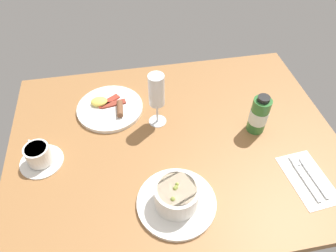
{
  "coord_description": "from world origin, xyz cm",
  "views": [
    {
      "loc": [
        -14.3,
        -65.71,
        80.05
      ],
      "look_at": [
        -1.97,
        1.66,
        5.58
      ],
      "focal_mm": 33.13,
      "sensor_mm": 36.0,
      "label": 1
    }
  ],
  "objects_px": {
    "porridge_bowl": "(177,197)",
    "sauce_bottle_green": "(259,115)",
    "coffee_cup": "(39,156)",
    "wine_glass": "(157,93)",
    "breakfast_plate": "(110,107)",
    "cutlery_setting": "(308,178)"
  },
  "relations": [
    {
      "from": "wine_glass",
      "to": "sauce_bottle_green",
      "type": "height_order",
      "value": "wine_glass"
    },
    {
      "from": "wine_glass",
      "to": "coffee_cup",
      "type": "bearing_deg",
      "value": -164.4
    },
    {
      "from": "porridge_bowl",
      "to": "wine_glass",
      "type": "distance_m",
      "value": 0.34
    },
    {
      "from": "cutlery_setting",
      "to": "wine_glass",
      "type": "distance_m",
      "value": 0.54
    },
    {
      "from": "cutlery_setting",
      "to": "wine_glass",
      "type": "bearing_deg",
      "value": 142.33
    },
    {
      "from": "breakfast_plate",
      "to": "porridge_bowl",
      "type": "bearing_deg",
      "value": -68.57
    },
    {
      "from": "coffee_cup",
      "to": "breakfast_plate",
      "type": "bearing_deg",
      "value": 41.67
    },
    {
      "from": "cutlery_setting",
      "to": "breakfast_plate",
      "type": "height_order",
      "value": "breakfast_plate"
    },
    {
      "from": "porridge_bowl",
      "to": "coffee_cup",
      "type": "bearing_deg",
      "value": 150.54
    },
    {
      "from": "cutlery_setting",
      "to": "coffee_cup",
      "type": "bearing_deg",
      "value": 165.39
    },
    {
      "from": "porridge_bowl",
      "to": "sauce_bottle_green",
      "type": "distance_m",
      "value": 0.4
    },
    {
      "from": "coffee_cup",
      "to": "wine_glass",
      "type": "xyz_separation_m",
      "value": [
        0.39,
        0.11,
        0.1
      ]
    },
    {
      "from": "coffee_cup",
      "to": "wine_glass",
      "type": "relative_size",
      "value": 0.67
    },
    {
      "from": "cutlery_setting",
      "to": "coffee_cup",
      "type": "xyz_separation_m",
      "value": [
        -0.8,
        0.21,
        0.03
      ]
    },
    {
      "from": "breakfast_plate",
      "to": "wine_glass",
      "type": "bearing_deg",
      "value": -29.34
    },
    {
      "from": "sauce_bottle_green",
      "to": "coffee_cup",
      "type": "bearing_deg",
      "value": -178.95
    },
    {
      "from": "wine_glass",
      "to": "breakfast_plate",
      "type": "height_order",
      "value": "wine_glass"
    },
    {
      "from": "coffee_cup",
      "to": "cutlery_setting",
      "type": "bearing_deg",
      "value": -14.61
    },
    {
      "from": "coffee_cup",
      "to": "sauce_bottle_green",
      "type": "relative_size",
      "value": 0.92
    },
    {
      "from": "porridge_bowl",
      "to": "wine_glass",
      "type": "bearing_deg",
      "value": 90.29
    },
    {
      "from": "porridge_bowl",
      "to": "breakfast_plate",
      "type": "bearing_deg",
      "value": 111.43
    },
    {
      "from": "coffee_cup",
      "to": "sauce_bottle_green",
      "type": "xyz_separation_m",
      "value": [
        0.72,
        0.01,
        0.04
      ]
    }
  ]
}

